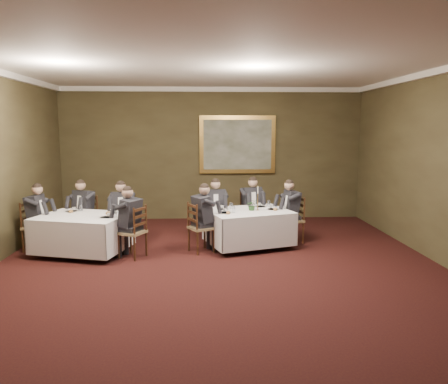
{
  "coord_description": "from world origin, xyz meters",
  "views": [
    {
      "loc": [
        -0.27,
        -6.7,
        2.43
      ],
      "look_at": [
        0.17,
        2.06,
        1.15
      ],
      "focal_mm": 35.0,
      "sensor_mm": 36.0,
      "label": 1
    }
  ],
  "objects": [
    {
      "name": "front_wall",
      "position": [
        0.0,
        -5.0,
        1.75
      ],
      "size": [
        8.0,
        0.1,
        3.5
      ],
      "primitive_type": "cube",
      "color": "#352E1A",
      "rests_on": "ground"
    },
    {
      "name": "back_wall",
      "position": [
        0.0,
        5.0,
        1.75
      ],
      "size": [
        8.0,
        0.1,
        3.5
      ],
      "primitive_type": "cube",
      "color": "#352E1A",
      "rests_on": "ground"
    },
    {
      "name": "chair_sec_backleft",
      "position": [
        -2.8,
        2.65,
        0.28
      ],
      "size": [
        0.59,
        0.58,
        1.0
      ],
      "rotation": [
        0.0,
        0.0,
        2.66
      ],
      "color": "olive",
      "rests_on": "ground"
    },
    {
      "name": "chair_main_backright",
      "position": [
        0.83,
        2.99,
        0.28
      ],
      "size": [
        0.53,
        0.52,
        1.0
      ],
      "rotation": [
        0.0,
        0.0,
        3.39
      ],
      "color": "olive",
      "rests_on": "ground"
    },
    {
      "name": "table_second",
      "position": [
        -2.6,
        1.71,
        0.45
      ],
      "size": [
        1.94,
        1.67,
        0.67
      ],
      "rotation": [
        0.0,
        0.0,
        -0.27
      ],
      "color": "#321B0D",
      "rests_on": "ground"
    },
    {
      "name": "place_setting_table_second",
      "position": [
        -2.88,
        2.19,
        0.8
      ],
      "size": [
        0.33,
        0.31,
        0.14
      ],
      "color": "white",
      "rests_on": "table_second"
    },
    {
      "name": "chair_main_endright",
      "position": [
        1.66,
        2.37,
        0.28
      ],
      "size": [
        0.49,
        0.51,
        1.0
      ],
      "rotation": [
        0.0,
        0.0,
        1.75
      ],
      "color": "olive",
      "rests_on": "ground"
    },
    {
      "name": "crown_molding",
      "position": [
        0.0,
        0.0,
        3.44
      ],
      "size": [
        8.0,
        10.0,
        0.12
      ],
      "color": "white",
      "rests_on": "back_wall"
    },
    {
      "name": "ground",
      "position": [
        0.0,
        0.0,
        0.0
      ],
      "size": [
        10.0,
        10.0,
        0.0
      ],
      "primitive_type": "plane",
      "color": "black",
      "rests_on": "ground"
    },
    {
      "name": "centerpiece",
      "position": [
        0.75,
        2.07,
        0.88
      ],
      "size": [
        0.22,
        0.2,
        0.24
      ],
      "primitive_type": "imported",
      "rotation": [
        0.0,
        0.0,
        0.05
      ],
      "color": "#2D5926",
      "rests_on": "table_main"
    },
    {
      "name": "diner_main_backright",
      "position": [
        0.84,
        2.98,
        0.51
      ],
      "size": [
        0.51,
        0.56,
        1.35
      ],
      "rotation": [
        0.0,
        0.0,
        3.39
      ],
      "color": "black",
      "rests_on": "chair_main_backright"
    },
    {
      "name": "chair_sec_endright",
      "position": [
        -1.59,
        1.43,
        0.28
      ],
      "size": [
        0.57,
        0.58,
        1.0
      ],
      "rotation": [
        0.0,
        0.0,
        1.1
      ],
      "color": "olive",
      "rests_on": "ground"
    },
    {
      "name": "chair_sec_backright",
      "position": [
        -1.94,
        2.41,
        0.28
      ],
      "size": [
        0.48,
        0.46,
        1.0
      ],
      "rotation": [
        0.0,
        0.0,
        3.05
      ],
      "color": "olive",
      "rests_on": "ground"
    },
    {
      "name": "painting",
      "position": [
        0.67,
        4.94,
        2.0
      ],
      "size": [
        2.02,
        0.09,
        1.53
      ],
      "color": "#E2BB52",
      "rests_on": "back_wall"
    },
    {
      "name": "place_setting_table_main",
      "position": [
        0.21,
        2.27,
        0.8
      ],
      "size": [
        0.33,
        0.31,
        0.14
      ],
      "color": "white",
      "rests_on": "table_main"
    },
    {
      "name": "diner_main_endleft",
      "position": [
        -0.3,
        1.74,
        0.51
      ],
      "size": [
        0.61,
        0.58,
        1.35
      ],
      "rotation": [
        0.0,
        0.0,
        -1.08
      ],
      "color": "black",
      "rests_on": "chair_main_endleft"
    },
    {
      "name": "diner_main_endright",
      "position": [
        1.65,
        2.37,
        0.51
      ],
      "size": [
        0.54,
        0.48,
        1.35
      ],
      "rotation": [
        0.0,
        0.0,
        1.75
      ],
      "color": "black",
      "rests_on": "chair_main_endright"
    },
    {
      "name": "diner_sec_backleft",
      "position": [
        -2.8,
        2.64,
        0.51
      ],
      "size": [
        0.58,
        0.61,
        1.35
      ],
      "rotation": [
        0.0,
        0.0,
        2.66
      ],
      "color": "black",
      "rests_on": "chair_sec_backleft"
    },
    {
      "name": "diner_sec_endleft",
      "position": [
        -3.6,
        1.99,
        0.51
      ],
      "size": [
        0.52,
        0.45,
        1.35
      ],
      "rotation": [
        0.0,
        0.0,
        -1.67
      ],
      "color": "black",
      "rests_on": "chair_sec_endleft"
    },
    {
      "name": "chair_main_backleft",
      "position": [
        0.0,
        2.72,
        0.28
      ],
      "size": [
        0.5,
        0.48,
        1.0
      ],
      "rotation": [
        0.0,
        0.0,
        3.28
      ],
      "color": "olive",
      "rests_on": "ground"
    },
    {
      "name": "candlestick",
      "position": [
        0.86,
        2.08,
        0.95
      ],
      "size": [
        0.07,
        0.07,
        0.51
      ],
      "color": "#A57B32",
      "rests_on": "table_main"
    },
    {
      "name": "chair_main_endleft",
      "position": [
        -0.31,
        1.74,
        0.28
      ],
      "size": [
        0.58,
        0.59,
        1.0
      ],
      "rotation": [
        0.0,
        0.0,
        -1.08
      ],
      "color": "olive",
      "rests_on": "ground"
    },
    {
      "name": "table_main",
      "position": [
        0.67,
        2.06,
        0.45
      ],
      "size": [
        1.94,
        1.69,
        0.67
      ],
      "rotation": [
        0.0,
        0.0,
        0.31
      ],
      "color": "#321B0D",
      "rests_on": "ground"
    },
    {
      "name": "diner_sec_backright",
      "position": [
        -1.95,
        2.4,
        0.51
      ],
      "size": [
        0.45,
        0.52,
        1.35
      ],
      "rotation": [
        0.0,
        0.0,
        3.05
      ],
      "color": "black",
      "rests_on": "chair_sec_backright"
    },
    {
      "name": "ceiling",
      "position": [
        0.0,
        0.0,
        3.5
      ],
      "size": [
        8.0,
        10.0,
        0.1
      ],
      "primitive_type": "cube",
      "color": "silver",
      "rests_on": "back_wall"
    },
    {
      "name": "diner_sec_endright",
      "position": [
        -1.6,
        1.43,
        0.51
      ],
      "size": [
        0.61,
        0.57,
        1.35
      ],
      "rotation": [
        0.0,
        0.0,
        1.1
      ],
      "color": "black",
      "rests_on": "chair_sec_endright"
    },
    {
      "name": "chair_sec_endleft",
      "position": [
        -3.61,
        1.99,
        0.28
      ],
      "size": [
        0.46,
        0.48,
        1.0
      ],
      "rotation": [
        0.0,
        0.0,
        -1.67
      ],
      "color": "olive",
      "rests_on": "ground"
    },
    {
      "name": "diner_main_backleft",
      "position": [
        0.0,
        2.71,
        0.51
      ],
      "size": [
        0.46,
        0.53,
        1.35
      ],
      "rotation": [
        0.0,
        0.0,
        3.28
      ],
      "color": "black",
      "rests_on": "chair_main_backleft"
    }
  ]
}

